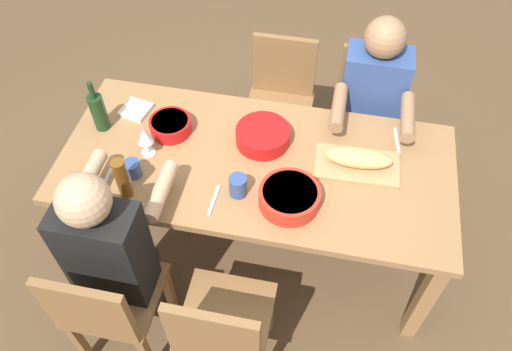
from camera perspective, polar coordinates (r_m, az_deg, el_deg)
name	(u,v)px	position (r m, az deg, el deg)	size (l,w,h in m)	color
ground_plane	(256,242)	(3.03, 0.00, -7.52)	(8.00, 8.00, 0.00)	brown
dining_table	(256,172)	(2.50, 0.00, 0.39)	(1.90, 0.86, 0.74)	#9E7044
chair_near_center	(221,330)	(2.27, -3.96, -17.03)	(0.40, 0.40, 0.85)	olive
chair_near_left	(107,307)	(2.40, -16.53, -14.08)	(0.40, 0.40, 0.85)	olive
diner_near_left	(112,247)	(2.29, -16.03, -7.76)	(0.41, 0.53, 1.20)	#2D2D38
chair_far_right	(366,109)	(3.13, 12.33, 7.34)	(0.40, 0.40, 0.85)	olive
diner_far_right	(370,103)	(2.85, 12.82, 7.97)	(0.41, 0.53, 1.20)	#2D2D38
chair_far_center	(280,98)	(3.14, 2.77, 8.81)	(0.40, 0.40, 0.85)	olive
serving_bowl_fruit	(170,125)	(2.58, -9.67, 5.67)	(0.21, 0.21, 0.07)	red
serving_bowl_greens	(290,196)	(2.24, 3.82, -2.36)	(0.28, 0.28, 0.09)	red
serving_bowl_salad	(263,135)	(2.48, 0.78, 4.61)	(0.27, 0.27, 0.08)	red
cutting_board	(357,165)	(2.45, 11.33, 1.13)	(0.40, 0.22, 0.02)	tan
bread_loaf	(358,158)	(2.41, 11.53, 1.98)	(0.32, 0.11, 0.09)	tan
wine_bottle	(99,111)	(2.63, -17.40, 6.95)	(0.08, 0.08, 0.29)	#193819
beer_bottle	(122,179)	(2.30, -14.91, -0.34)	(0.06, 0.06, 0.22)	brown
wine_glass	(145,137)	(2.44, -12.48, 4.31)	(0.08, 0.08, 0.17)	silver
cup_near_center	(238,186)	(2.27, -2.06, -1.17)	(0.08, 0.08, 0.10)	#334C8C
fork_near_center	(214,200)	(2.29, -4.80, -2.80)	(0.02, 0.17, 0.01)	silver
cup_near_left	(133,169)	(2.42, -13.79, 0.75)	(0.08, 0.08, 0.08)	#334C8C
fork_near_left	(105,182)	(2.45, -16.71, -0.73)	(0.02, 0.17, 0.01)	silver
fork_far_right	(397,140)	(2.61, 15.65, 3.86)	(0.02, 0.17, 0.01)	silver
napkin_stack	(136,110)	(2.74, -13.45, 7.25)	(0.14, 0.14, 0.02)	white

